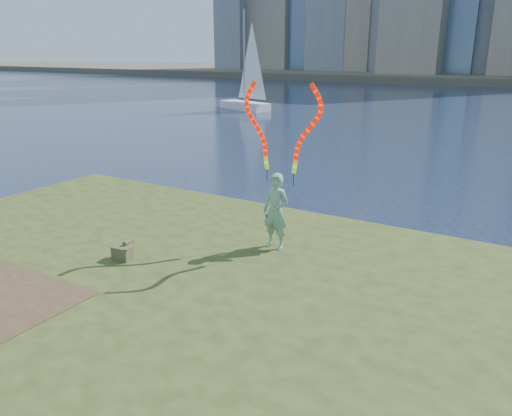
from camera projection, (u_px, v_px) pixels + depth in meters
The scene contains 5 objects.
ground at pixel (181, 302), 11.03m from camera, with size 320.00×320.00×0.00m, color #18243C.
grassy_knoll at pixel (100, 337), 9.06m from camera, with size 20.00×18.00×0.80m.
woman_with_ribbons at pixel (277, 191), 11.55m from camera, with size 2.12×0.48×4.18m.
canvas_bag at pixel (123, 252), 11.24m from camera, with size 0.45×0.51×0.41m.
sailboat at pixel (247, 93), 45.67m from camera, with size 5.77×3.43×8.79m.
Camera 1 is at (6.53, -7.61, 5.33)m, focal length 35.00 mm.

